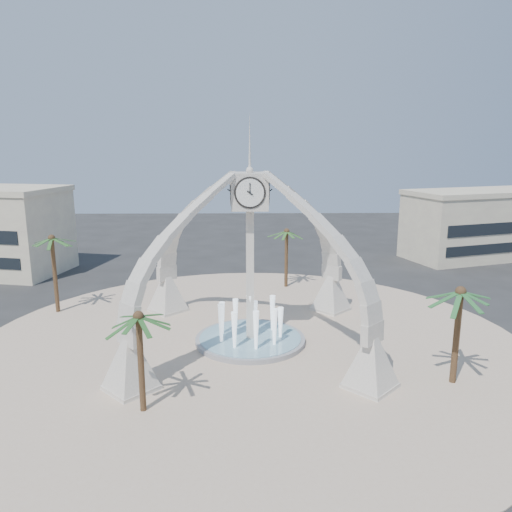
{
  "coord_description": "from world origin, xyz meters",
  "views": [
    {
      "loc": [
        -0.22,
        -34.17,
        14.18
      ],
      "look_at": [
        0.46,
        2.0,
        6.05
      ],
      "focal_mm": 35.0,
      "sensor_mm": 36.0,
      "label": 1
    }
  ],
  "objects_px": {
    "clock_tower": "(250,256)",
    "palm_north": "(287,232)",
    "palm_east": "(461,293)",
    "palm_south": "(138,318)",
    "fountain": "(250,339)",
    "palm_west": "(52,240)"
  },
  "relations": [
    {
      "from": "clock_tower",
      "to": "palm_east",
      "type": "distance_m",
      "value": 13.9
    },
    {
      "from": "clock_tower",
      "to": "palm_north",
      "type": "relative_size",
      "value": 2.79
    },
    {
      "from": "fountain",
      "to": "palm_north",
      "type": "xyz_separation_m",
      "value": [
        3.74,
        14.49,
        5.36
      ]
    },
    {
      "from": "fountain",
      "to": "palm_west",
      "type": "xyz_separation_m",
      "value": [
        -16.55,
        7.08,
        6.1
      ]
    },
    {
      "from": "fountain",
      "to": "palm_north",
      "type": "bearing_deg",
      "value": 75.54
    },
    {
      "from": "palm_north",
      "to": "clock_tower",
      "type": "bearing_deg",
      "value": -104.46
    },
    {
      "from": "palm_north",
      "to": "palm_south",
      "type": "distance_m",
      "value": 25.82
    },
    {
      "from": "palm_south",
      "to": "fountain",
      "type": "bearing_deg",
      "value": 58.17
    },
    {
      "from": "fountain",
      "to": "palm_south",
      "type": "distance_m",
      "value": 12.24
    },
    {
      "from": "palm_east",
      "to": "palm_west",
      "type": "xyz_separation_m",
      "value": [
        -28.8,
        13.58,
        0.7
      ]
    },
    {
      "from": "palm_east",
      "to": "palm_north",
      "type": "height_order",
      "value": "palm_east"
    },
    {
      "from": "palm_east",
      "to": "clock_tower",
      "type": "bearing_deg",
      "value": 152.04
    },
    {
      "from": "clock_tower",
      "to": "fountain",
      "type": "xyz_separation_m",
      "value": [
        0.0,
        0.0,
        -6.2
      ]
    },
    {
      "from": "fountain",
      "to": "clock_tower",
      "type": "bearing_deg",
      "value": -90.0
    },
    {
      "from": "palm_west",
      "to": "palm_north",
      "type": "relative_size",
      "value": 1.12
    },
    {
      "from": "palm_west",
      "to": "palm_south",
      "type": "relative_size",
      "value": 1.18
    },
    {
      "from": "palm_west",
      "to": "palm_south",
      "type": "xyz_separation_m",
      "value": [
        10.67,
        -16.55,
        -1.04
      ]
    },
    {
      "from": "fountain",
      "to": "palm_east",
      "type": "relative_size",
      "value": 1.22
    },
    {
      "from": "palm_east",
      "to": "palm_north",
      "type": "distance_m",
      "value": 22.66
    },
    {
      "from": "palm_east",
      "to": "palm_south",
      "type": "xyz_separation_m",
      "value": [
        -18.13,
        -2.97,
        -0.34
      ]
    },
    {
      "from": "palm_west",
      "to": "palm_south",
      "type": "height_order",
      "value": "palm_west"
    },
    {
      "from": "palm_east",
      "to": "palm_north",
      "type": "xyz_separation_m",
      "value": [
        -8.52,
        20.99,
        -0.04
      ]
    }
  ]
}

